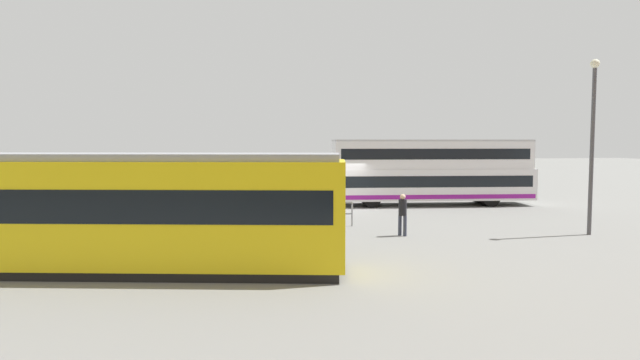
% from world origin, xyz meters
% --- Properties ---
extents(ground_plane, '(160.00, 160.00, 0.00)m').
position_xyz_m(ground_plane, '(0.00, 0.00, 0.00)').
color(ground_plane, slate).
extents(double_decker_bus, '(11.93, 3.55, 3.82)m').
position_xyz_m(double_decker_bus, '(-5.36, -1.39, 1.96)').
color(double_decker_bus, white).
rests_on(double_decker_bus, ground).
extents(tram_yellow, '(15.93, 5.48, 3.38)m').
position_xyz_m(tram_yellow, '(10.69, 12.33, 1.76)').
color(tram_yellow, yellow).
rests_on(tram_yellow, ground).
extents(pedestrian_near_railing, '(0.45, 0.45, 1.81)m').
position_xyz_m(pedestrian_near_railing, '(2.61, 3.92, 1.05)').
color(pedestrian_near_railing, '#33384C').
rests_on(pedestrian_near_railing, ground).
extents(pedestrian_crossing, '(0.45, 0.45, 1.66)m').
position_xyz_m(pedestrian_crossing, '(-0.53, 8.32, 0.95)').
color(pedestrian_crossing, '#33384C').
rests_on(pedestrian_crossing, ground).
extents(pedestrian_railing, '(9.00, 1.23, 1.08)m').
position_xyz_m(pedestrian_railing, '(5.36, 5.05, 0.75)').
color(pedestrian_railing, gray).
rests_on(pedestrian_railing, ground).
extents(info_sign, '(1.05, 0.15, 2.37)m').
position_xyz_m(info_sign, '(11.01, 5.83, 1.63)').
color(info_sign, slate).
rests_on(info_sign, ground).
extents(street_lamp, '(0.36, 0.36, 6.93)m').
position_xyz_m(street_lamp, '(-7.98, 9.26, 4.05)').
color(street_lamp, '#4C4C51').
rests_on(street_lamp, ground).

